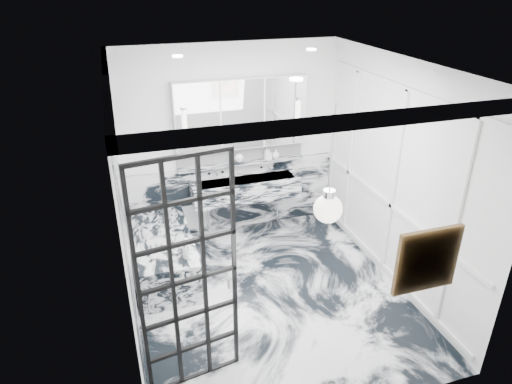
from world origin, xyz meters
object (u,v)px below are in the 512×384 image
object	(u,v)px
crittall_door	(189,280)
bathtub	(163,253)
trough_sink	(246,189)
mirror_cabinet	(241,114)

from	to	relation	value
crittall_door	bathtub	xyz separation A→B (m)	(-0.07, 1.87, -0.89)
trough_sink	bathtub	size ratio (longest dim) A/B	0.97
mirror_cabinet	bathtub	xyz separation A→B (m)	(-1.32, -0.83, -1.54)
crittall_door	trough_sink	size ratio (longest dim) A/B	1.46
crittall_door	mirror_cabinet	bearing A→B (deg)	55.83
mirror_cabinet	crittall_door	bearing A→B (deg)	-114.91
trough_sink	bathtub	bearing A→B (deg)	-153.52
bathtub	trough_sink	bearing A→B (deg)	26.48
crittall_door	mirror_cabinet	size ratio (longest dim) A/B	1.23
crittall_door	mirror_cabinet	world-z (taller)	crittall_door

